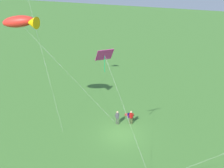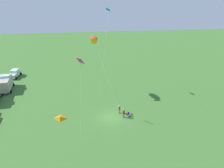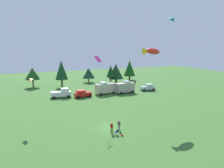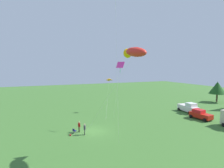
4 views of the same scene
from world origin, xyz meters
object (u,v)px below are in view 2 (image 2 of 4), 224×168
object	(u,v)px
van_motorhome_grey	(6,83)
kite_large_fish	(94,39)
person_kite_flyer	(119,109)
car_silver_compact	(15,74)
kite_delta_orange	(60,118)
folding_chair	(128,114)
backpack_on_grass	(131,114)
kite_delta_teal	(109,9)
person_spectator	(124,113)
kite_diamond_rainbow	(80,62)

from	to	relation	value
van_motorhome_grey	kite_large_fish	world-z (taller)	kite_large_fish
person_kite_flyer	car_silver_compact	bearing A→B (deg)	-35.36
kite_delta_orange	van_motorhome_grey	bearing A→B (deg)	30.54
person_kite_flyer	kite_delta_orange	world-z (taller)	kite_delta_orange
person_kite_flyer	kite_large_fish	distance (m)	14.30
person_kite_flyer	van_motorhome_grey	distance (m)	27.11
folding_chair	person_kite_flyer	bearing A→B (deg)	-63.79
kite_large_fish	kite_delta_orange	world-z (taller)	kite_large_fish
backpack_on_grass	van_motorhome_grey	size ratio (longest dim) A/B	0.06
folding_chair	kite_large_fish	xyz separation A→B (m)	(9.25, 5.32, 11.61)
van_motorhome_grey	kite_delta_teal	xyz separation A→B (m)	(-3.02, -23.15, 15.73)
backpack_on_grass	kite_delta_teal	size ratio (longest dim) A/B	0.02
folding_chair	kite_large_fish	bearing A→B (deg)	-86.45
person_spectator	car_silver_compact	world-z (taller)	car_silver_compact
person_spectator	car_silver_compact	distance (m)	33.18
folding_chair	car_silver_compact	bearing A→B (deg)	-67.01
van_motorhome_grey	kite_large_fish	distance (m)	22.97
kite_diamond_rainbow	kite_delta_teal	xyz separation A→B (m)	(11.10, -5.90, 6.75)
person_kite_flyer	folding_chair	xyz separation A→B (m)	(-1.09, -1.42, -0.53)
backpack_on_grass	kite_delta_teal	xyz separation A→B (m)	(10.50, 2.73, 17.26)
car_silver_compact	kite_delta_orange	distance (m)	36.91
kite_large_fish	person_kite_flyer	bearing A→B (deg)	-154.44
person_kite_flyer	person_spectator	world-z (taller)	same
folding_chair	kite_delta_teal	size ratio (longest dim) A/B	0.05
folding_chair	van_motorhome_grey	size ratio (longest dim) A/B	0.15
van_motorhome_grey	kite_large_fish	size ratio (longest dim) A/B	0.44
van_motorhome_grey	person_kite_flyer	bearing A→B (deg)	-125.19
person_kite_flyer	kite_delta_orange	bearing A→B (deg)	59.45
folding_chair	kite_large_fish	size ratio (longest dim) A/B	0.06
van_motorhome_grey	kite_diamond_rainbow	bearing A→B (deg)	-135.75
kite_diamond_rainbow	kite_delta_teal	bearing A→B (deg)	-28.00
van_motorhome_grey	kite_delta_teal	world-z (taller)	kite_delta_teal
folding_chair	kite_delta_orange	size ratio (longest dim) A/B	0.10
person_spectator	kite_diamond_rainbow	bearing A→B (deg)	-16.24
person_spectator	kite_large_fish	distance (m)	15.35
folding_chair	person_spectator	size ratio (longest dim) A/B	0.47
kite_delta_orange	car_silver_compact	bearing A→B (deg)	24.70
folding_chair	kite_delta_teal	world-z (taller)	kite_delta_teal
person_kite_flyer	van_motorhome_grey	bearing A→B (deg)	-23.28
person_spectator	backpack_on_grass	size ratio (longest dim) A/B	5.44
kite_diamond_rainbow	person_spectator	bearing A→B (deg)	-93.24
car_silver_compact	kite_diamond_rainbow	size ratio (longest dim) A/B	0.39
kite_delta_teal	kite_diamond_rainbow	bearing A→B (deg)	152.00
car_silver_compact	kite_delta_teal	distance (m)	30.57
car_silver_compact	kite_large_fish	size ratio (longest dim) A/B	0.34
car_silver_compact	backpack_on_grass	bearing A→B (deg)	-121.55
kite_large_fish	kite_delta_orange	size ratio (longest dim) A/B	1.61
person_kite_flyer	person_spectator	xyz separation A→B (m)	(-1.48, -0.55, 0.00)
car_silver_compact	kite_large_fish	distance (m)	26.25
kite_delta_teal	kite_delta_orange	bearing A→B (deg)	159.62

